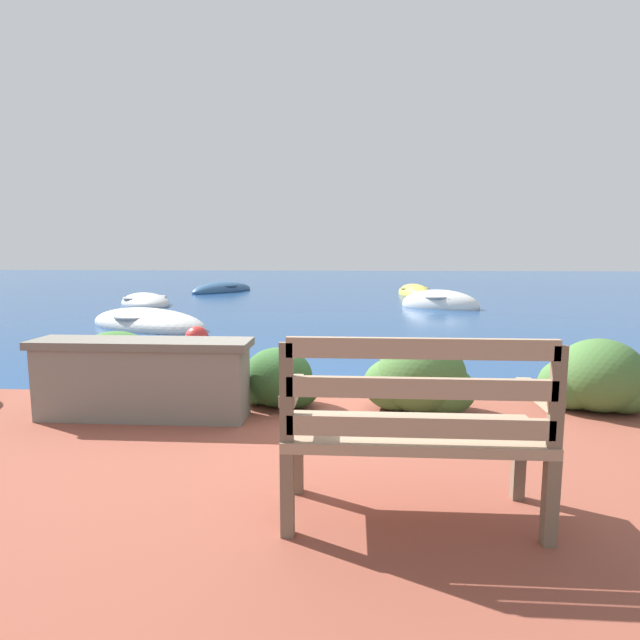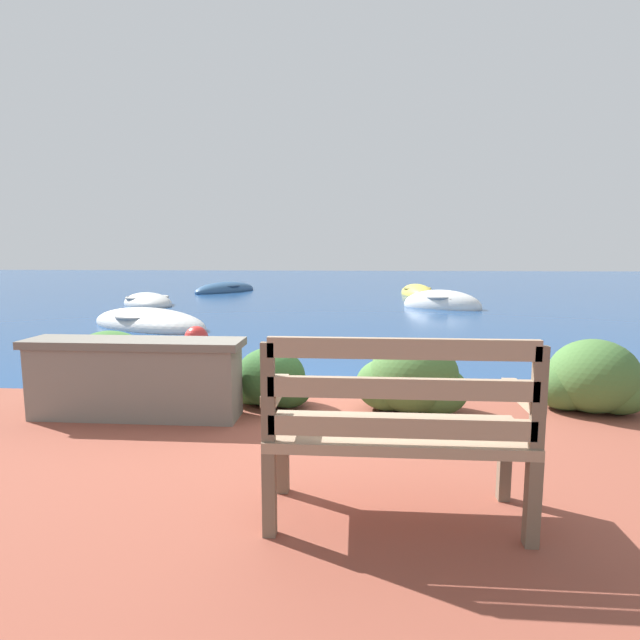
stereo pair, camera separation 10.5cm
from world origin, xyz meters
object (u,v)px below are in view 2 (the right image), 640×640
object	(u,v)px
park_bench	(397,426)
rowboat_distant	(226,290)
rowboat_far	(148,303)
rowboat_mid	(442,305)
rowboat_nearest	(149,324)
mooring_buoy	(196,338)
rowboat_outer	(417,293)

from	to	relation	value
park_bench	rowboat_distant	distance (m)	17.99
rowboat_far	rowboat_distant	bearing A→B (deg)	130.14
rowboat_mid	rowboat_distant	size ratio (longest dim) A/B	0.73
rowboat_nearest	rowboat_mid	size ratio (longest dim) A/B	1.40
rowboat_nearest	rowboat_mid	xyz separation A→B (m)	(6.66, 4.11, 0.02)
mooring_buoy	rowboat_nearest	bearing A→B (deg)	133.25
rowboat_far	rowboat_distant	xyz separation A→B (m)	(0.96, 5.17, 0.00)
rowboat_distant	mooring_buoy	xyz separation A→B (m)	(2.46, -11.15, 0.01)
rowboat_nearest	rowboat_far	distance (m)	4.71
park_bench	rowboat_mid	distance (m)	11.96
rowboat_nearest	rowboat_far	world-z (taller)	rowboat_nearest
park_bench	rowboat_outer	xyz separation A→B (m)	(2.00, 16.11, -0.64)
rowboat_nearest	rowboat_outer	size ratio (longest dim) A/B	1.25
rowboat_distant	mooring_buoy	distance (m)	11.42
rowboat_nearest	mooring_buoy	distance (m)	2.27
park_bench	rowboat_far	distance (m)	13.57
rowboat_outer	mooring_buoy	world-z (taller)	rowboat_outer
park_bench	mooring_buoy	size ratio (longest dim) A/B	2.79
rowboat_mid	rowboat_far	distance (m)	8.54
rowboat_mid	rowboat_outer	bearing A→B (deg)	121.90
rowboat_mid	mooring_buoy	world-z (taller)	rowboat_mid
park_bench	rowboat_mid	world-z (taller)	park_bench
rowboat_far	mooring_buoy	distance (m)	6.89
park_bench	mooring_buoy	world-z (taller)	park_bench
park_bench	rowboat_mid	size ratio (longest dim) A/B	0.51
rowboat_outer	park_bench	bearing A→B (deg)	-16.25
park_bench	rowboat_distant	world-z (taller)	park_bench
rowboat_mid	rowboat_outer	world-z (taller)	rowboat_mid
rowboat_nearest	rowboat_far	xyz separation A→B (m)	(-1.87, 4.33, -0.00)
mooring_buoy	park_bench	bearing A→B (deg)	-63.83
rowboat_mid	rowboat_distant	bearing A→B (deg)	174.28
rowboat_mid	rowboat_outer	xyz separation A→B (m)	(-0.16, 4.37, -0.01)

